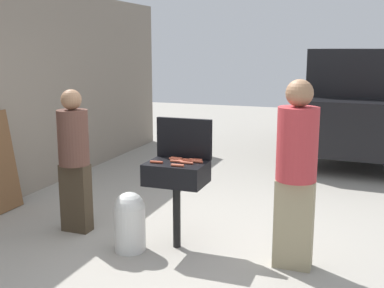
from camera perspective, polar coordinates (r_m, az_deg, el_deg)
ground_plane at (r=5.22m, az=0.11°, el=-11.63°), size 24.00×24.00×0.00m
house_wall_side at (r=7.16m, az=-19.29°, el=5.97°), size 0.24×8.00×2.89m
bbq_grill at (r=4.87m, az=-1.86°, el=-3.84°), size 0.60×0.44×0.90m
grill_lid_open at (r=4.99m, az=-0.94°, el=0.68°), size 0.60×0.05×0.42m
hot_dog_0 at (r=4.89m, az=-0.31°, el=-1.92°), size 0.13×0.03×0.03m
hot_dog_1 at (r=4.93m, az=-2.01°, el=-1.80°), size 0.13×0.04×0.03m
hot_dog_2 at (r=4.77m, az=-0.67°, el=-2.24°), size 0.13×0.03×0.03m
hot_dog_3 at (r=4.85m, az=-0.91°, el=-2.01°), size 0.13×0.04×0.03m
hot_dog_4 at (r=4.84m, az=-1.84°, el=-2.06°), size 0.13×0.03×0.03m
hot_dog_5 at (r=4.83m, az=0.54°, el=-2.09°), size 0.13×0.03×0.03m
hot_dog_6 at (r=4.89m, az=0.45°, el=-1.90°), size 0.13×0.04×0.03m
hot_dog_7 at (r=4.81m, az=-4.24°, el=-2.15°), size 0.13×0.04×0.03m
hot_dog_8 at (r=4.96m, az=-1.80°, el=-1.71°), size 0.13×0.04×0.03m
hot_dog_9 at (r=4.67m, az=-1.72°, el=-2.55°), size 0.13×0.03×0.03m
propane_tank at (r=4.97m, az=-7.42°, el=-9.00°), size 0.32×0.32×0.62m
person_left at (r=5.45m, az=-13.85°, el=-1.37°), size 0.34×0.34×1.60m
person_right at (r=4.48m, az=12.29°, el=-2.85°), size 0.37×0.37×1.77m
parked_minivan at (r=9.75m, az=19.88°, el=4.75°), size 2.23×4.50×2.02m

